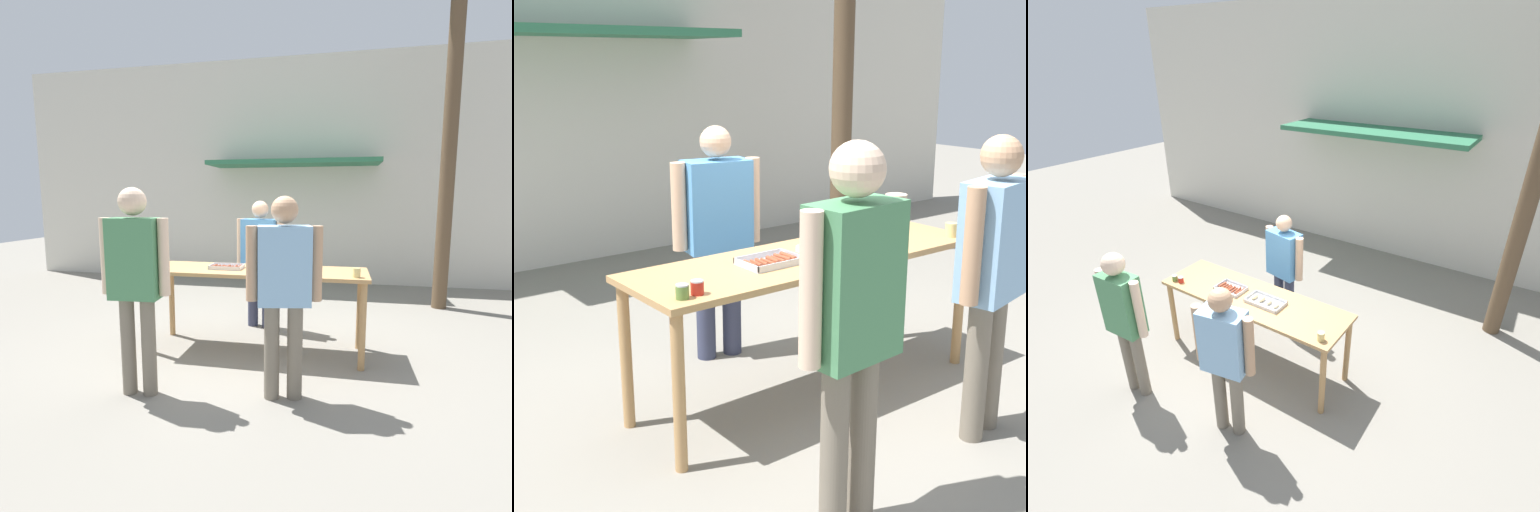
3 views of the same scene
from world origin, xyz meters
The scene contains 11 objects.
ground_plane centered at (0.00, 0.00, 0.00)m, with size 24.00×24.00×0.00m, color gray.
building_facade_back centered at (0.00, 3.98, 2.26)m, with size 12.00×1.11×4.50m.
serving_table centered at (0.00, 0.00, 0.84)m, with size 2.45×0.74×0.95m.
food_tray_sausages centered at (-0.33, -0.02, 0.96)m, with size 0.36×0.25×0.04m.
food_tray_buns centered at (0.19, -0.02, 0.97)m, with size 0.47×0.25×0.06m.
condiment_jar_mustard centered at (-1.09, -0.25, 0.99)m, with size 0.07×0.07×0.08m.
condiment_jar_ketchup centered at (-0.99, -0.24, 0.99)m, with size 0.07×0.07×0.08m.
beer_cup centered at (1.08, -0.25, 1.00)m, with size 0.08×0.08×0.10m.
person_server_behind_table centered at (-0.13, 0.87, 1.00)m, with size 0.66×0.34×1.70m.
person_customer_holding_hotdog centered at (-0.81, -1.21, 1.10)m, with size 0.61×0.26×1.83m.
person_customer_with_cup centered at (0.46, -1.03, 1.05)m, with size 0.63×0.33×1.76m.
Camera 3 is at (2.59, -3.19, 3.62)m, focal length 28.00 mm.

